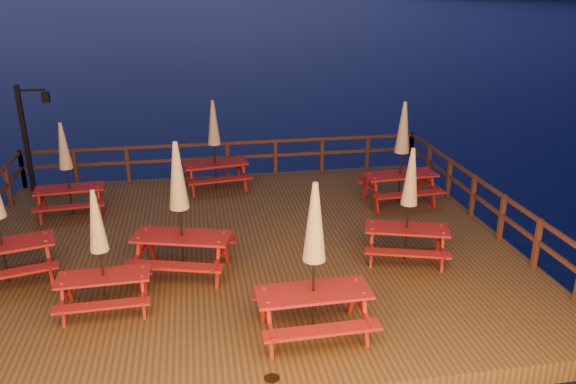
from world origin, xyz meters
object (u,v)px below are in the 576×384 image
at_px(lamp_post, 30,129).
at_px(picnic_table_2, 66,168).
at_px(picnic_table_0, 214,144).
at_px(picnic_table_1, 314,259).

height_order(lamp_post, picnic_table_2, lamp_post).
bearing_deg(picnic_table_0, picnic_table_2, -170.02).
bearing_deg(picnic_table_0, lamp_post, 162.72).
bearing_deg(picnic_table_1, picnic_table_0, 98.29).
bearing_deg(picnic_table_2, picnic_table_0, 13.77).
height_order(lamp_post, picnic_table_1, lamp_post).
relative_size(picnic_table_0, picnic_table_1, 0.94).
distance_m(picnic_table_0, picnic_table_1, 7.53).
distance_m(picnic_table_1, picnic_table_2, 7.89).
distance_m(lamp_post, picnic_table_0, 5.06).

